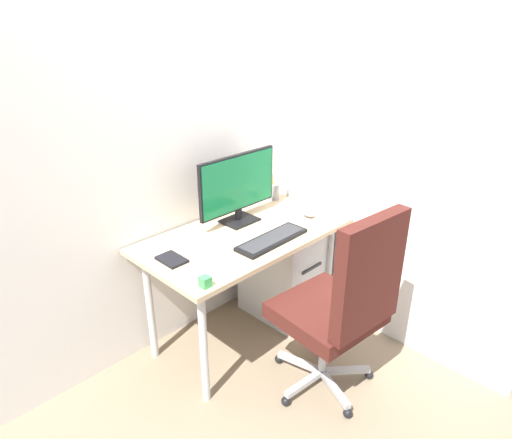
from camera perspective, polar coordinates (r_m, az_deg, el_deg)
ground_plane at (r=3.06m, az=-1.32°, el=-14.13°), size 8.00×8.00×0.00m
wall_back at (r=2.72m, az=-7.16°, el=13.55°), size 2.91×0.04×2.80m
wall_side_right at (r=2.79m, az=11.98°, el=13.50°), size 0.04×2.34×2.80m
desk at (r=2.70m, az=-1.45°, el=-3.22°), size 1.25×0.68×0.73m
office_chair at (r=2.34m, az=10.92°, el=-10.11°), size 0.56×0.59×1.10m
filing_cabinet at (r=3.09m, az=3.26°, el=-6.52°), size 0.37×0.50×0.64m
monitor at (r=2.73m, az=-2.27°, el=4.28°), size 0.58×0.17×0.43m
keyboard at (r=2.56m, az=2.02°, el=-2.52°), size 0.47×0.16×0.02m
mouse at (r=2.89m, az=6.63°, el=0.75°), size 0.08×0.11×0.04m
pen_holder at (r=3.14m, az=2.29°, el=3.58°), size 0.07×0.07×0.19m
notebook at (r=2.41m, az=-10.55°, el=-4.96°), size 0.11×0.16×0.01m
desk_clamp_accessory at (r=2.16m, az=-6.41°, el=-7.79°), size 0.05×0.05×0.05m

